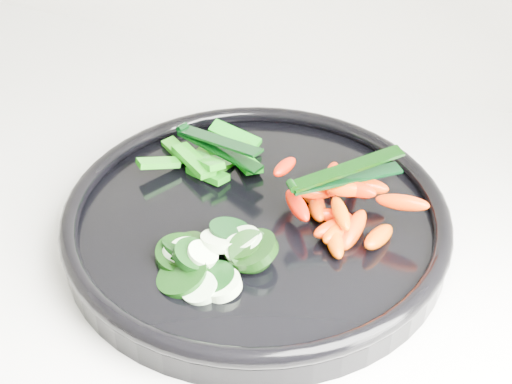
% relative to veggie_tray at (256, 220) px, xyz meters
% --- Properties ---
extents(veggie_tray, '(0.49, 0.49, 0.04)m').
position_rel_veggie_tray_xyz_m(veggie_tray, '(0.00, 0.00, 0.00)').
color(veggie_tray, black).
rests_on(veggie_tray, counter).
extents(cucumber_pile, '(0.12, 0.12, 0.04)m').
position_rel_veggie_tray_xyz_m(cucumber_pile, '(-0.01, -0.08, 0.01)').
color(cucumber_pile, black).
rests_on(cucumber_pile, veggie_tray).
extents(carrot_pile, '(0.15, 0.15, 0.05)m').
position_rel_veggie_tray_xyz_m(carrot_pile, '(0.07, 0.03, 0.02)').
color(carrot_pile, '#EF3200').
rests_on(carrot_pile, veggie_tray).
extents(pepper_pile, '(0.13, 0.11, 0.04)m').
position_rel_veggie_tray_xyz_m(pepper_pile, '(-0.08, 0.06, 0.01)').
color(pepper_pile, '#096109').
rests_on(pepper_pile, veggie_tray).
extents(tong_carrot, '(0.09, 0.09, 0.02)m').
position_rel_veggie_tray_xyz_m(tong_carrot, '(0.07, 0.04, 0.05)').
color(tong_carrot, black).
rests_on(tong_carrot, carrot_pile).
extents(tong_pepper, '(0.11, 0.05, 0.02)m').
position_rel_veggie_tray_xyz_m(tong_pepper, '(-0.07, 0.06, 0.03)').
color(tong_pepper, black).
rests_on(tong_pepper, pepper_pile).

